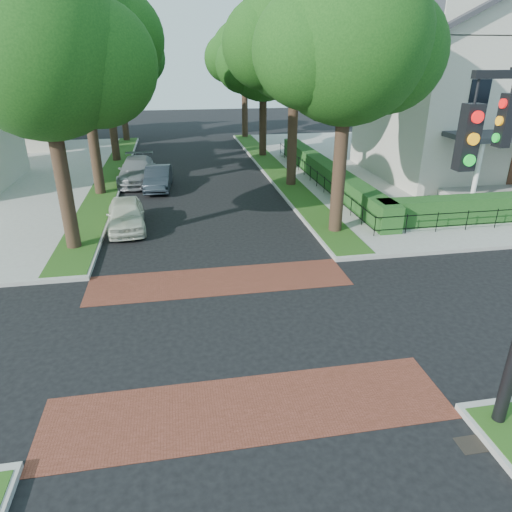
{
  "coord_description": "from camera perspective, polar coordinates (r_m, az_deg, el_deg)",
  "views": [
    {
      "loc": [
        -1.24,
        -11.03,
        7.19
      ],
      "look_at": [
        0.99,
        1.52,
        1.6
      ],
      "focal_mm": 32.0,
      "sensor_mm": 36.0,
      "label": 1
    }
  ],
  "objects": [
    {
      "name": "tree_left_mid",
      "position": [
        26.62,
        -21.03,
        24.77
      ],
      "size": [
        8.0,
        6.88,
        11.48
      ],
      "color": "black",
      "rests_on": "sidewalk_nw"
    },
    {
      "name": "sidewalk_ne",
      "position": [
        37.18,
        24.54,
        10.56
      ],
      "size": [
        30.0,
        30.0,
        0.15
      ],
      "primitive_type": "cube",
      "color": "gray",
      "rests_on": "ground"
    },
    {
      "name": "ground",
      "position": [
        13.22,
        -3.09,
        -9.3
      ],
      "size": [
        120.0,
        120.0,
        0.0
      ],
      "primitive_type": "plane",
      "color": "black",
      "rests_on": "ground"
    },
    {
      "name": "tree_right_back",
      "position": [
        44.78,
        -1.38,
        23.77
      ],
      "size": [
        7.5,
        6.45,
        10.2
      ],
      "color": "black",
      "rests_on": "sidewalk_ne"
    },
    {
      "name": "fence_main_road",
      "position": [
        28.06,
        7.22,
        9.91
      ],
      "size": [
        0.06,
        18.0,
        0.9
      ],
      "primitive_type": null,
      "color": "black",
      "rests_on": "sidewalk_ne"
    },
    {
      "name": "parked_car_front",
      "position": [
        21.37,
        -15.96,
        5.02
      ],
      "size": [
        1.95,
        4.14,
        1.37
      ],
      "primitive_type": "imported",
      "rotation": [
        0.0,
        0.0,
        0.08
      ],
      "color": "silver",
      "rests_on": "ground"
    },
    {
      "name": "hedge_main_road",
      "position": [
        28.26,
        8.81,
        10.23
      ],
      "size": [
        1.0,
        18.0,
        1.2
      ],
      "primitive_type": "cube",
      "color": "#164117",
      "rests_on": "sidewalk_ne"
    },
    {
      "name": "tree_right_near",
      "position": [
        19.51,
        11.54,
        24.54
      ],
      "size": [
        7.75,
        6.67,
        10.66
      ],
      "color": "black",
      "rests_on": "sidewalk_ne"
    },
    {
      "name": "crosswalk_near",
      "position": [
        10.7,
        -0.83,
        -18.51
      ],
      "size": [
        9.0,
        2.2,
        0.01
      ],
      "primitive_type": "cube",
      "color": "maroon",
      "rests_on": "ground"
    },
    {
      "name": "tree_right_far",
      "position": [
        35.91,
        1.01,
        23.22
      ],
      "size": [
        7.25,
        6.23,
        9.74
      ],
      "color": "black",
      "rests_on": "sidewalk_ne"
    },
    {
      "name": "tree_left_back",
      "position": [
        44.46,
        -16.79,
        23.06
      ],
      "size": [
        7.75,
        6.66,
        10.44
      ],
      "color": "black",
      "rests_on": "sidewalk_nw"
    },
    {
      "name": "parked_car_middle",
      "position": [
        27.66,
        -12.13,
        9.5
      ],
      "size": [
        1.64,
        4.1,
        1.32
      ],
      "primitive_type": "imported",
      "rotation": [
        0.0,
        0.0,
        -0.06
      ],
      "color": "#1E262E",
      "rests_on": "ground"
    },
    {
      "name": "grass_strip_ne",
      "position": [
        31.64,
        2.36,
        10.82
      ],
      "size": [
        1.6,
        29.8,
        0.02
      ],
      "primitive_type": "cube",
      "color": "#274E16",
      "rests_on": "sidewalk_ne"
    },
    {
      "name": "parked_car_rear",
      "position": [
        29.47,
        -14.63,
        10.3
      ],
      "size": [
        2.21,
        5.2,
        1.5
      ],
      "primitive_type": "imported",
      "rotation": [
        0.0,
        0.0,
        -0.02
      ],
      "color": "gray",
      "rests_on": "ground"
    },
    {
      "name": "storm_drain",
      "position": [
        10.89,
        25.55,
        -20.46
      ],
      "size": [
        0.65,
        0.45,
        0.01
      ],
      "primitive_type": "cube",
      "color": "black",
      "rests_on": "ground"
    },
    {
      "name": "crosswalk_far",
      "position": [
        15.99,
        -4.54,
        -3.11
      ],
      "size": [
        9.0,
        2.2,
        0.01
      ],
      "primitive_type": "cube",
      "color": "maroon",
      "rests_on": "ground"
    },
    {
      "name": "grass_strip_nw",
      "position": [
        31.22,
        -17.69,
        9.56
      ],
      "size": [
        1.6,
        29.8,
        0.02
      ],
      "primitive_type": "cube",
      "color": "#274E16",
      "rests_on": "sidewalk_nw"
    },
    {
      "name": "tree_left_far",
      "position": [
        35.49,
        -18.22,
        22.5
      ],
      "size": [
        7.0,
        6.02,
        9.86
      ],
      "color": "black",
      "rests_on": "sidewalk_nw"
    },
    {
      "name": "tree_right_mid",
      "position": [
        27.17,
        5.04,
        25.28
      ],
      "size": [
        8.25,
        7.09,
        11.22
      ],
      "color": "black",
      "rests_on": "sidewalk_ne"
    },
    {
      "name": "house_victorian",
      "position": [
        32.85,
        26.36,
        19.38
      ],
      "size": [
        13.0,
        13.05,
        12.48
      ],
      "color": "beige",
      "rests_on": "sidewalk_ne"
    },
    {
      "name": "tree_left_near",
      "position": [
        18.73,
        -24.78,
        21.95
      ],
      "size": [
        7.5,
        6.45,
        10.2
      ],
      "color": "black",
      "rests_on": "sidewalk_nw"
    }
  ]
}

